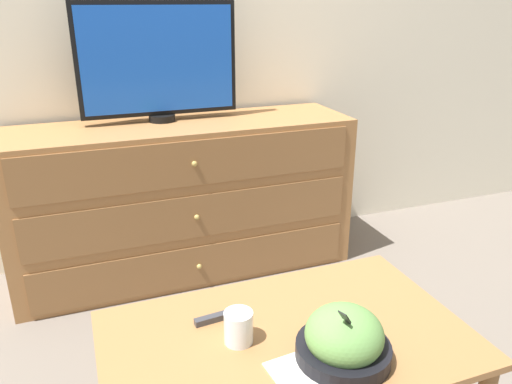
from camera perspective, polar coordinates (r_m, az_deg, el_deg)
ground_plane at (r=2.78m, az=-8.86°, el=-6.04°), size 12.00×12.00×0.00m
dresser at (r=2.41m, az=-8.10°, el=-0.82°), size 1.57×0.46×0.74m
tv at (r=2.31m, az=-11.14°, el=14.50°), size 0.71×0.12×0.52m
coffee_table at (r=1.40m, az=3.59°, el=-17.98°), size 0.95×0.59×0.44m
takeout_bowl at (r=1.27m, az=10.01°, el=-16.28°), size 0.23×0.23×0.17m
drink_cup at (r=1.32m, az=-2.01°, el=-15.37°), size 0.08×0.08×0.09m
napkin at (r=1.25m, az=5.78°, el=-20.01°), size 0.17×0.17×0.00m
remote_control at (r=1.42m, az=-4.10°, el=-13.99°), size 0.15×0.04×0.02m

